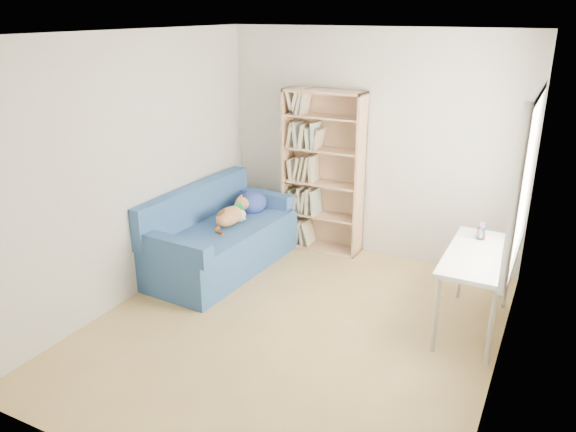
{
  "coord_description": "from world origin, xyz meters",
  "views": [
    {
      "loc": [
        2.0,
        -4.04,
        2.77
      ],
      "look_at": [
        -0.35,
        0.59,
        0.85
      ],
      "focal_mm": 35.0,
      "sensor_mm": 36.0,
      "label": 1
    }
  ],
  "objects_px": {
    "bookshelf": "(323,179)",
    "pen_cup": "(481,232)",
    "desk": "(478,261)",
    "sofa": "(220,238)"
  },
  "relations": [
    {
      "from": "pen_cup",
      "to": "bookshelf",
      "type": "bearing_deg",
      "value": 159.37
    },
    {
      "from": "bookshelf",
      "to": "pen_cup",
      "type": "xyz_separation_m",
      "value": [
        1.93,
        -0.73,
        -0.07
      ]
    },
    {
      "from": "sofa",
      "to": "desk",
      "type": "height_order",
      "value": "sofa"
    },
    {
      "from": "sofa",
      "to": "bookshelf",
      "type": "bearing_deg",
      "value": 54.84
    },
    {
      "from": "bookshelf",
      "to": "pen_cup",
      "type": "height_order",
      "value": "bookshelf"
    },
    {
      "from": "bookshelf",
      "to": "pen_cup",
      "type": "distance_m",
      "value": 2.07
    },
    {
      "from": "sofa",
      "to": "desk",
      "type": "relative_size",
      "value": 1.61
    },
    {
      "from": "sofa",
      "to": "bookshelf",
      "type": "distance_m",
      "value": 1.4
    },
    {
      "from": "bookshelf",
      "to": "desk",
      "type": "xyz_separation_m",
      "value": [
        1.98,
        -1.07,
        -0.21
      ]
    },
    {
      "from": "sofa",
      "to": "bookshelf",
      "type": "xyz_separation_m",
      "value": [
        0.81,
        1.01,
        0.53
      ]
    }
  ]
}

